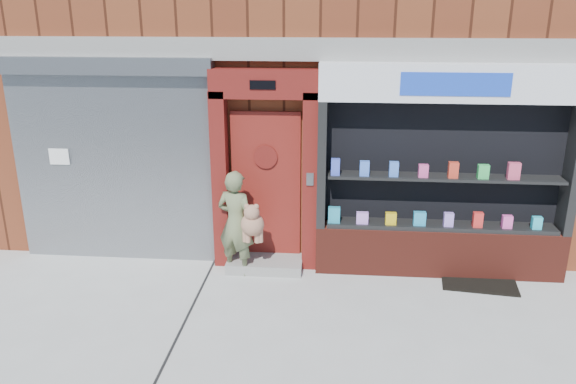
# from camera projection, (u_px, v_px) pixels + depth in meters

# --- Properties ---
(ground) EXTENTS (80.00, 80.00, 0.00)m
(ground) POSITION_uv_depth(u_px,v_px,m) (310.00, 334.00, 6.65)
(ground) COLOR #9E9E99
(ground) RESTS_ON ground
(shutter_bay) EXTENTS (3.10, 0.30, 3.04)m
(shutter_bay) POSITION_uv_depth(u_px,v_px,m) (112.00, 149.00, 8.18)
(shutter_bay) COLOR gray
(shutter_bay) RESTS_ON ground
(red_door_bay) EXTENTS (1.52, 0.58, 2.90)m
(red_door_bay) POSITION_uv_depth(u_px,v_px,m) (265.00, 171.00, 8.01)
(red_door_bay) COLOR #5F1310
(red_door_bay) RESTS_ON ground
(pharmacy_bay) EXTENTS (3.50, 0.41, 3.00)m
(pharmacy_bay) POSITION_uv_depth(u_px,v_px,m) (443.00, 182.00, 7.79)
(pharmacy_bay) COLOR maroon
(pharmacy_bay) RESTS_ON ground
(woman) EXTENTS (0.75, 0.56, 1.54)m
(woman) POSITION_uv_depth(u_px,v_px,m) (238.00, 223.00, 7.94)
(woman) COLOR #656E48
(woman) RESTS_ON ground
(doormat) EXTENTS (1.09, 0.83, 0.03)m
(doormat) POSITION_uv_depth(u_px,v_px,m) (479.00, 281.00, 7.90)
(doormat) COLOR black
(doormat) RESTS_ON ground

